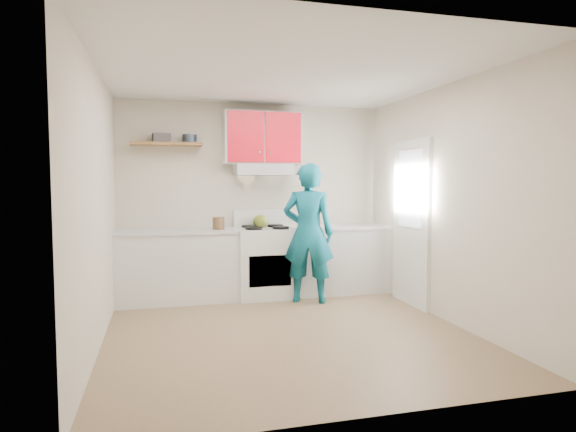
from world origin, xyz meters
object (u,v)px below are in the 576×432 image
object	(u,v)px
crock	(218,224)
stove	(265,262)
kettle	(261,221)
person	(308,233)
tin	(190,139)

from	to	relation	value
crock	stove	bearing A→B (deg)	4.56
stove	kettle	size ratio (longest dim) A/B	4.62
stove	person	size ratio (longest dim) A/B	0.52
crock	tin	bearing A→B (deg)	141.88
tin	kettle	world-z (taller)	tin
tin	kettle	bearing A→B (deg)	-5.89
tin	crock	xyz separation A→B (m)	(0.34, -0.26, -1.10)
stove	person	distance (m)	0.77
person	stove	bearing A→B (deg)	-20.36
stove	crock	distance (m)	0.82
tin	kettle	distance (m)	1.43
stove	tin	distance (m)	1.91
kettle	person	size ratio (longest dim) A/B	0.11
stove	person	bearing A→B (deg)	-41.82
stove	tin	xyz separation A→B (m)	(-0.96, 0.21, 1.63)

